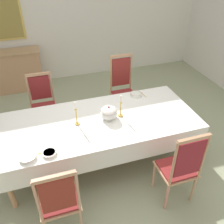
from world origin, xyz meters
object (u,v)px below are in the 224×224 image
bowl_near_right (49,153)px  dining_table (100,124)px  soup_tureen (109,113)px  bowl_near_left (136,94)px  spoon_secondary (39,154)px  chair_north_b (123,88)px  candlestick_east (121,108)px  chair_south_a (59,200)px  chair_north_a (43,103)px  spoon_primary (142,93)px  bowl_far_left (27,157)px  chair_south_b (180,167)px  sideboard (9,72)px  candlestick_west (76,116)px

bowl_near_right → dining_table: bearing=32.4°
soup_tureen → bowl_near_left: bearing=37.2°
bowl_near_left → spoon_secondary: (-1.61, -0.91, -0.02)m
chair_north_b → candlestick_east: chair_north_b is taller
chair_south_a → chair_north_b: chair_north_b is taller
bowl_near_left → chair_north_a: bearing=160.0°
candlestick_east → spoon_primary: bearing=41.4°
candlestick_east → bowl_far_left: (-1.31, -0.47, -0.11)m
chair_south_b → bowl_far_left: bearing=162.6°
chair_north_b → bowl_near_left: chair_north_b is taller
dining_table → chair_south_a: size_ratio=2.58×
dining_table → soup_tureen: bearing=0.0°
bowl_near_right → spoon_primary: 1.89m
chair_north_a → bowl_near_left: size_ratio=5.58×
bowl_near_right → sideboard: 3.28m
chair_south_a → spoon_secondary: 0.60m
bowl_near_right → bowl_near_left: bearing=32.0°
candlestick_west → sideboard: bearing=110.3°
chair_north_b → chair_south_a: bearing=54.2°
dining_table → bowl_near_right: bearing=-147.6°
candlestick_east → bowl_near_left: bearing=46.9°
chair_south_b → bowl_near_right: (-1.47, 0.54, 0.18)m
bowl_near_left → bowl_far_left: (-1.75, -0.93, -0.00)m
chair_south_b → sideboard: (-2.06, 3.75, -0.13)m
candlestick_east → chair_south_b: bearing=-67.9°
soup_tureen → bowl_near_left: (0.61, 0.46, -0.07)m
soup_tureen → bowl_far_left: 1.23m
bowl_near_right → sideboard: size_ratio=0.12×
soup_tureen → sideboard: (-1.47, 2.74, -0.39)m
bowl_far_left → spoon_primary: bowl_far_left is taller
candlestick_west → chair_south_b: bearing=-44.0°
bowl_near_right → sideboard: bearing=100.4°
chair_south_b → spoon_secondary: chair_south_b is taller
bowl_near_right → spoon_secondary: 0.12m
candlestick_east → sideboard: candlestick_east is taller
chair_north_a → candlestick_west: (0.41, -1.00, 0.34)m
chair_north_b → sideboard: (-2.06, 1.73, -0.15)m
dining_table → spoon_primary: 1.00m
bowl_far_left → sideboard: sideboard is taller
chair_north_a → spoon_secondary: chair_north_a is taller
bowl_near_left → soup_tureen: bearing=-142.8°
chair_south_a → sideboard: bearing=99.2°
sideboard → chair_south_a: bearing=99.2°
dining_table → bowl_far_left: 1.10m
candlestick_west → soup_tureen: bearing=-0.0°
chair_north_a → chair_north_b: 1.46m
chair_north_a → spoon_primary: (1.60, -0.51, 0.19)m
sideboard → chair_north_b: bearing=140.1°
candlestick_west → bowl_near_left: 1.17m
chair_south_a → chair_north_a: size_ratio=1.02×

